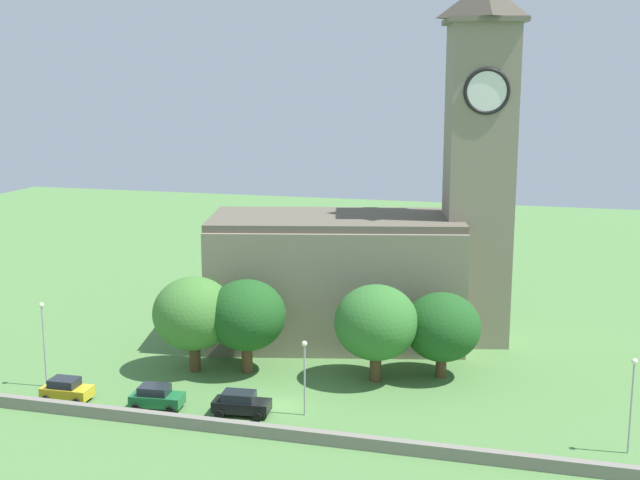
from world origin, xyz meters
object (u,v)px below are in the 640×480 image
Objects in this scene: car_black at (241,403)px; tree_riverside_east at (246,315)px; car_green at (157,397)px; church at (372,249)px; tree_by_tower at (194,314)px; streetlamp_central at (632,390)px; streetlamp_west_end at (43,331)px; streetlamp_west_mid at (305,365)px; tree_riverside_west at (442,327)px; tree_churchyard at (376,323)px; car_yellow at (66,390)px.

tree_riverside_east is at bearing 107.23° from car_black.
car_green is at bearing -112.51° from tree_riverside_east.
church is 19.39m from tree_by_tower.
car_black is at bearing -178.40° from streetlamp_central.
streetlamp_west_end reaches higher than streetlamp_west_mid.
tree_riverside_west is at bearing 11.15° from tree_by_tower.
tree_by_tower reaches higher than tree_riverside_west.
tree_churchyard reaches higher than streetlamp_west_end.
tree_riverside_west reaches higher than car_black.
car_green is (-12.83, -22.36, -8.31)m from church.
church is at bearing 131.92° from tree_riverside_west.
tree_riverside_east is (-8.75, -12.50, -3.98)m from church.
streetlamp_west_end is 0.97× the size of tree_riverside_west.
tree_riverside_west is (14.11, 12.59, 3.63)m from car_black.
streetlamp_central is 0.83× the size of tree_riverside_east.
tree_by_tower is at bearing 93.71° from car_green.
tree_riverside_west is (28.94, 13.62, 3.62)m from car_yellow.
streetlamp_west_end is 1.22× the size of streetlamp_west_mid.
streetlamp_west_end reaches higher than streetlamp_central.
car_yellow is at bearing -127.96° from tree_by_tower.
car_black is (14.83, 1.03, -0.01)m from car_yellow.
tree_churchyard reaches higher than car_black.
tree_riverside_east is 11.60m from tree_churchyard.
car_yellow is 12.65m from tree_by_tower.
church is 12.60m from tree_churchyard.
church is 4.03× the size of tree_by_tower.
church is 8.57× the size of car_yellow.
tree_riverside_east is 4.76m from tree_by_tower.
church is at bearing 103.66° from tree_churchyard.
tree_riverside_west reaches higher than streetlamp_central.
church reaches higher than tree_riverside_west.
tree_by_tower is (-12.38, 7.04, 1.21)m from streetlamp_west_mid.
tree_churchyard is (3.85, 8.87, 1.13)m from streetlamp_west_mid.
car_yellow is 0.48× the size of tree_churchyard.
tree_riverside_east is (4.08, 9.86, 4.33)m from car_green.
car_green is at bearing -9.93° from streetlamp_west_end.
streetlamp_west_mid is 14.63m from tree_riverside_west.
church is 4.11× the size of tree_riverside_east.
tree_by_tower is (-36.30, 7.52, 0.68)m from streetlamp_central.
church is 5.74× the size of streetlamp_west_mid.
car_green is 0.50× the size of tree_by_tower.
car_black is 0.62× the size of streetlamp_west_end.
tree_riverside_west is at bearing 11.10° from tree_riverside_east.
streetlamp_west_mid is at bearing 178.86° from streetlamp_central.
tree_churchyard is at bearing -76.34° from church.
tree_churchyard reaches higher than tree_riverside_west.
tree_by_tower is 16.34m from tree_churchyard.
car_black is 0.76× the size of streetlamp_west_mid.
tree_riverside_west is 0.90× the size of tree_riverside_east.
streetlamp_central is 37.07m from tree_by_tower.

